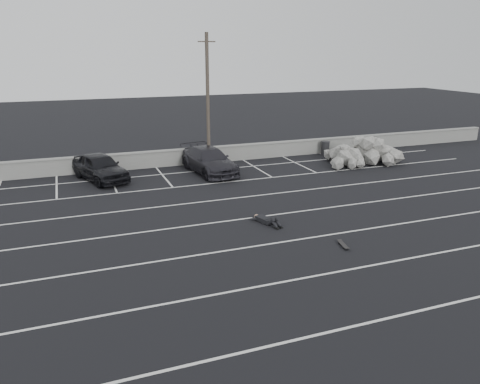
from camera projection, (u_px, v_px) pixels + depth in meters
name	position (u px, v px, depth m)	size (l,w,h in m)	color
ground	(274.00, 243.00, 18.34)	(120.00, 120.00, 0.00)	black
seawall	(185.00, 156.00, 30.70)	(50.00, 0.45, 1.06)	gray
stall_lines	(234.00, 209.00, 22.25)	(36.00, 20.05, 0.01)	silver
car_left	(100.00, 167.00, 26.97)	(1.85, 4.61, 1.57)	black
car_right	(209.00, 160.00, 28.65)	(2.12, 5.21, 1.51)	#242228
utility_pole	(208.00, 101.00, 29.38)	(1.10, 0.22, 8.28)	#4C4238
trash_bin	(325.00, 148.00, 33.56)	(0.79, 0.79, 0.97)	black
riprap_pile	(364.00, 155.00, 31.15)	(5.70, 3.76, 1.43)	#9C9992
person	(263.00, 217.00, 20.57)	(1.42, 2.32, 0.43)	black
skateboard	(343.00, 245.00, 18.03)	(0.33, 0.74, 0.09)	black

